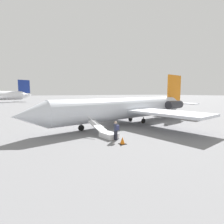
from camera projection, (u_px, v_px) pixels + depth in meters
The scene contains 5 objects.
ground_plane at pixel (126, 124), 24.47m from camera, with size 600.00×600.00×0.00m, color slate.
airplane_main at pixel (131, 108), 24.84m from camera, with size 28.83×21.72×7.51m.
boarding_stairs at pixel (106, 133), 17.23m from camera, with size 1.67×4.13×1.82m.
passenger at pixel (116, 129), 16.01m from camera, with size 0.38×0.56×1.74m.
traffic_cone_near_stairs at pixel (122, 141), 14.82m from camera, with size 0.57×0.57×0.62m.
Camera 1 is at (13.82, 19.89, 4.33)m, focal length 28.00 mm.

